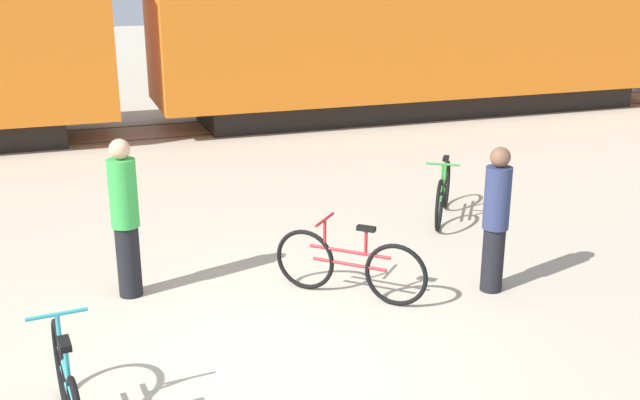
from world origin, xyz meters
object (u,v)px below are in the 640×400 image
(bicycle_green, at_px, (443,193))
(bicycle_maroon, at_px, (349,265))
(freight_train, at_px, (129,11))
(person_in_green, at_px, (125,218))
(person_in_navy, at_px, (496,219))
(bicycle_teal, at_px, (69,393))

(bicycle_green, relative_size, bicycle_maroon, 1.13)
(freight_train, xyz_separation_m, bicycle_green, (3.49, -7.27, -2.19))
(person_in_green, bearing_deg, freight_train, -48.82)
(bicycle_maroon, bearing_deg, freight_train, 97.65)
(bicycle_green, height_order, person_in_green, person_in_green)
(bicycle_green, relative_size, person_in_navy, 0.91)
(bicycle_green, bearing_deg, bicycle_teal, -144.35)
(bicycle_green, xyz_separation_m, bicycle_maroon, (-2.24, -2.03, -0.01))
(freight_train, bearing_deg, person_in_green, -96.81)
(person_in_green, xyz_separation_m, person_in_navy, (3.83, -1.21, -0.06))
(bicycle_teal, bearing_deg, bicycle_green, 35.65)
(bicycle_maroon, distance_m, person_in_navy, 1.68)
(bicycle_maroon, height_order, person_in_green, person_in_green)
(bicycle_green, bearing_deg, freight_train, 115.63)
(freight_train, relative_size, bicycle_teal, 30.84)
(freight_train, xyz_separation_m, bicycle_maroon, (1.25, -9.30, -2.20))
(bicycle_green, height_order, bicycle_maroon, bicycle_green)
(bicycle_teal, bearing_deg, person_in_green, 74.69)
(person_in_green, relative_size, person_in_navy, 1.07)
(bicycle_teal, height_order, person_in_navy, person_in_navy)
(bicycle_teal, distance_m, person_in_navy, 4.74)
(freight_train, bearing_deg, person_in_navy, -73.71)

